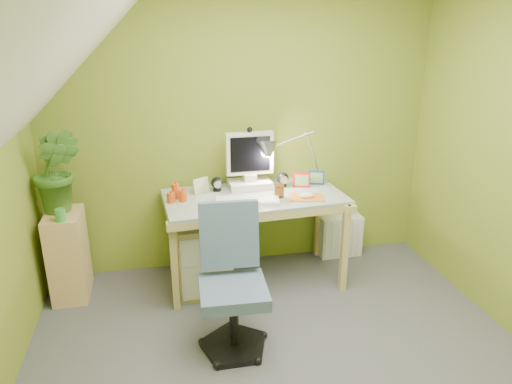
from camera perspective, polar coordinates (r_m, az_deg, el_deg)
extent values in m
cube|color=#4F4F54|center=(3.01, 4.24, -22.17)|extent=(3.20, 3.20, 0.01)
cube|color=olive|center=(3.88, -1.84, 7.81)|extent=(3.20, 0.01, 2.40)
cube|color=white|center=(2.17, -21.53, 14.39)|extent=(1.10, 3.20, 1.10)
cube|color=white|center=(3.52, -1.03, -1.06)|extent=(0.49, 0.24, 0.02)
cube|color=orange|center=(3.63, 6.11, -0.64)|extent=(0.29, 0.23, 0.01)
ellipsoid|color=white|center=(3.63, 6.12, -0.40)|extent=(0.13, 0.09, 0.04)
cylinder|color=brown|center=(3.62, 2.83, 0.13)|extent=(0.09, 0.09, 0.10)
cube|color=red|center=(3.86, 5.54, 1.48)|extent=(0.14, 0.06, 0.12)
cube|color=#153396|center=(3.94, 7.31, 1.76)|extent=(0.13, 0.05, 0.11)
cube|color=#A7B47B|center=(3.72, -6.70, 0.79)|extent=(0.13, 0.09, 0.12)
cube|color=tan|center=(3.88, -21.78, -7.10)|extent=(0.25, 0.39, 0.68)
imported|color=#3A6A23|center=(3.70, -22.95, 2.41)|extent=(0.39, 0.33, 0.63)
cylinder|color=green|center=(3.59, -22.60, -2.61)|extent=(0.07, 0.07, 0.09)
cube|color=silver|center=(4.34, 10.16, -5.26)|extent=(0.38, 0.16, 0.38)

